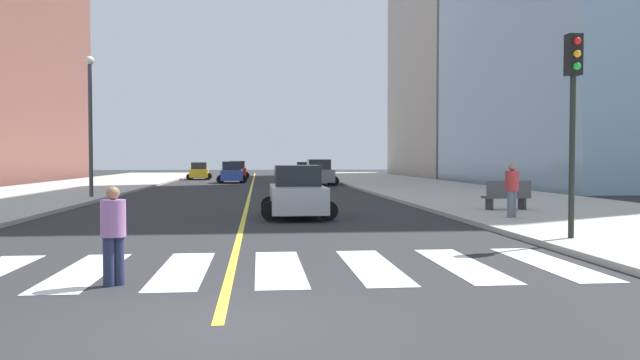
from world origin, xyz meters
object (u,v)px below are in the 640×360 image
car_gray_third (319,173)px  pedestrian_crossing (113,231)px  car_silver_fifth (297,193)px  car_yellow_fourth (199,172)px  pedestrian_waiting_east (512,188)px  car_blue_sixth (232,173)px  car_red_second (237,170)px  park_bench (507,196)px  traffic_light_near_corner (573,96)px  street_lamp (90,114)px  car_white_nearest (304,171)px

car_gray_third → pedestrian_crossing: size_ratio=2.78×
car_silver_fifth → pedestrian_crossing: car_silver_fifth is taller
car_yellow_fourth → pedestrian_waiting_east: bearing=-74.0°
car_silver_fifth → car_blue_sixth: size_ratio=0.98×
car_red_second → park_bench: 45.72m
car_red_second → traffic_light_near_corner: (9.93, -52.42, 2.76)m
car_gray_third → street_lamp: (-13.36, -16.31, 3.45)m
car_blue_sixth → pedestrian_waiting_east: (10.66, -34.20, 0.26)m
car_blue_sixth → car_yellow_fourth: bearing=109.8°
car_blue_sixth → park_bench: bearing=-71.8°
pedestrian_crossing → street_lamp: street_lamp is taller
car_yellow_fourth → street_lamp: street_lamp is taller
pedestrian_waiting_east → traffic_light_near_corner: bearing=-131.8°
pedestrian_crossing → car_yellow_fourth: bearing=-123.8°
car_silver_fifth → pedestrian_waiting_east: (6.97, -2.39, 0.26)m
car_white_nearest → car_red_second: 8.80m
traffic_light_near_corner → car_red_second: bearing=-79.3°
car_white_nearest → car_red_second: size_ratio=0.95×
car_red_second → car_blue_sixth: bearing=-92.3°
park_bench → car_gray_third: bearing=5.0°
traffic_light_near_corner → pedestrian_waiting_east: traffic_light_near_corner is taller
car_silver_fifth → park_bench: 8.06m
car_yellow_fourth → park_bench: (15.33, -40.10, -0.12)m
car_gray_third → traffic_light_near_corner: (2.83, -34.58, 2.68)m
car_silver_fifth → traffic_light_near_corner: (6.25, -7.65, 2.76)m
car_red_second → traffic_light_near_corner: bearing=-81.5°
car_yellow_fourth → pedestrian_crossing: size_ratio=2.40×
car_red_second → pedestrian_waiting_east: 48.35m
car_gray_third → car_silver_fifth: 27.15m
car_silver_fifth → car_blue_sixth: bearing=-83.3°
pedestrian_crossing → pedestrian_waiting_east: (10.73, 9.22, 0.23)m
car_yellow_fourth → car_blue_sixth: car_blue_sixth is taller
car_white_nearest → car_blue_sixth: car_blue_sixth is taller
car_yellow_fourth → car_silver_fifth: 41.33m
car_blue_sixth → pedestrian_waiting_east: size_ratio=2.37×
car_gray_third → park_bench: car_gray_third is taller
car_gray_third → street_lamp: street_lamp is taller
car_white_nearest → traffic_light_near_corner: traffic_light_near_corner is taller
park_bench → street_lamp: 20.92m
car_gray_third → park_bench: (4.61, -26.35, -0.26)m
car_white_nearest → pedestrian_waiting_east: pedestrian_waiting_east is taller
car_blue_sixth → pedestrian_crossing: size_ratio=2.58×
car_red_second → car_gray_third: bearing=-70.5°
car_white_nearest → car_silver_fifth: 39.39m
car_red_second → car_blue_sixth: size_ratio=1.00×
car_red_second → pedestrian_crossing: bearing=-92.3°
traffic_light_near_corner → street_lamp: street_lamp is taller
car_red_second → car_yellow_fourth: 5.46m
park_bench → car_yellow_fourth: bearing=16.0°
street_lamp → car_yellow_fourth: bearing=85.0°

